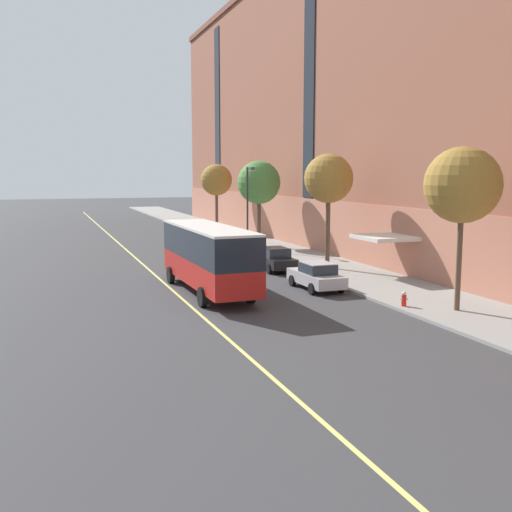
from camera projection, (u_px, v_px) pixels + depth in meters
ground_plane at (215, 287)px, 34.69m from camera, size 260.00×260.00×0.00m
sidewalk at (336, 269)px, 40.61m from camera, size 5.73×160.00×0.15m
apartment_facade at (482, 71)px, 39.00m from camera, size 15.20×110.00×26.26m
city_bus at (208, 255)px, 32.51m from camera, size 2.97×10.77×3.68m
parked_car_silver_0 at (233, 244)px, 48.76m from camera, size 2.02×4.38×1.56m
parked_car_red_1 at (204, 234)px, 56.64m from camera, size 2.14×4.38×1.56m
parked_car_silver_2 at (316, 276)px, 33.73m from camera, size 1.96×4.37×1.56m
parked_car_black_3 at (274, 259)px, 40.51m from camera, size 2.02×4.74×1.56m
street_tree_near_corner at (462, 186)px, 27.27m from camera, size 3.50×3.50×7.59m
street_tree_mid_block at (329, 179)px, 39.88m from camera, size 3.28×3.28×7.67m
street_tree_far_uptown at (259, 183)px, 52.57m from camera, size 3.80×3.80×7.48m
street_tree_far_downtown at (216, 180)px, 65.19m from camera, size 3.41×3.41×7.37m
street_lamp at (248, 199)px, 50.09m from camera, size 0.36×1.48×6.91m
fire_hydrant at (404, 299)px, 28.85m from camera, size 0.42×0.24×0.72m
lane_centerline at (161, 280)px, 36.63m from camera, size 0.16×140.00×0.01m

